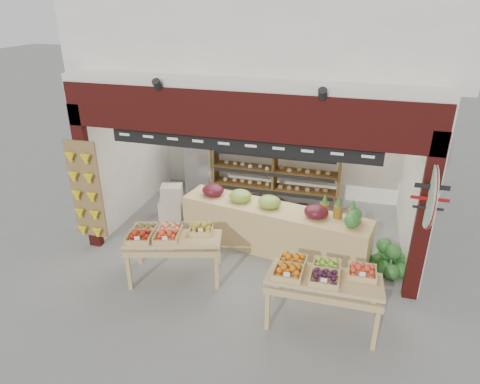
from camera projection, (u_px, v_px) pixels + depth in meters
name	position (u px, v px, depth m)	size (l,w,h in m)	color
ground	(253.00, 237.00, 8.22)	(60.00, 60.00, 0.00)	slate
shop_structure	(278.00, 14.00, 8.00)	(6.36, 5.12, 5.40)	white
banana_board	(85.00, 193.00, 7.42)	(0.60, 0.15, 1.80)	olive
gift_sign	(430.00, 196.00, 5.80)	(0.04, 0.93, 0.92)	#BEF0D3
back_shelving	(275.00, 153.00, 9.23)	(2.84, 0.46, 1.77)	brown
refrigerator	(201.00, 159.00, 9.83)	(0.63, 0.63, 1.62)	silver
cardboard_stack	(183.00, 205.00, 8.88)	(1.09, 0.89, 0.73)	beige
mid_counter	(273.00, 227.00, 7.64)	(3.45, 1.24, 1.07)	tan
display_table_left	(168.00, 236.00, 6.82)	(1.66, 1.21, 0.96)	tan
display_table_right	(321.00, 274.00, 5.84)	(1.55, 0.88, 0.99)	tan
watermelon_pile	(391.00, 261.00, 7.15)	(0.69, 0.67, 0.51)	#18481A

